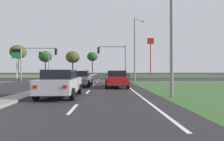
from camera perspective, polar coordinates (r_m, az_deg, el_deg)
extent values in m
plane|color=#282628|center=(34.90, -9.57, -2.53)|extent=(200.00, 200.00, 0.00)
cube|color=#476B38|center=(66.39, -28.79, -1.33)|extent=(35.00, 35.00, 0.01)
cube|color=#2D4C28|center=(62.56, 17.71, -1.41)|extent=(35.00, 35.00, 0.01)
cube|color=gray|center=(16.33, -18.91, -5.14)|extent=(1.20, 22.00, 0.14)
cube|color=gray|center=(59.74, -6.23, -1.41)|extent=(1.20, 36.00, 0.14)
cube|color=silver|center=(7.84, -11.65, -11.22)|extent=(0.14, 2.00, 0.01)
cube|color=silver|center=(13.73, -7.24, -6.39)|extent=(0.14, 2.00, 0.01)
cube|color=silver|center=(19.68, -5.51, -4.46)|extent=(0.14, 2.00, 0.01)
cube|color=silver|center=(25.65, -4.59, -3.42)|extent=(0.14, 2.00, 0.01)
cube|color=silver|center=(31.64, -4.02, -2.78)|extent=(0.14, 2.00, 0.01)
cube|color=silver|center=(16.72, 5.34, -5.24)|extent=(0.14, 24.00, 0.01)
cube|color=silver|center=(27.59, -3.75, -3.18)|extent=(6.40, 0.50, 0.01)
cube|color=silver|center=(31.45, -22.56, -2.79)|extent=(0.70, 2.80, 0.01)
cube|color=silver|center=(31.05, -20.57, -2.83)|extent=(0.70, 2.80, 0.01)
cube|color=silver|center=(30.70, -18.54, -2.86)|extent=(0.70, 2.80, 0.01)
cube|color=silver|center=(30.38, -16.46, -2.89)|extent=(0.70, 2.80, 0.01)
cube|color=silver|center=(30.11, -14.35, -2.92)|extent=(0.70, 2.80, 0.01)
cube|color=silver|center=(29.88, -12.19, -2.94)|extent=(0.70, 2.80, 0.01)
cube|color=#19565B|center=(36.10, 1.70, -1.40)|extent=(4.47, 1.77, 0.68)
cube|color=black|center=(36.10, 1.94, -0.45)|extent=(2.06, 1.56, 0.52)
cube|color=red|center=(35.62, 5.39, -1.31)|extent=(0.04, 0.20, 0.14)
cube|color=red|center=(36.96, 5.14, -1.26)|extent=(0.04, 0.20, 0.14)
cylinder|color=black|center=(35.17, -0.54, -1.98)|extent=(0.64, 0.22, 0.64)
cylinder|color=black|center=(36.94, -0.59, -1.89)|extent=(0.64, 0.22, 0.64)
cylinder|color=black|center=(35.33, 4.10, -1.98)|extent=(0.64, 0.22, 0.64)
cylinder|color=black|center=(37.10, 3.83, -1.88)|extent=(0.64, 0.22, 0.64)
cube|color=navy|center=(60.60, -8.45, -0.86)|extent=(1.74, 4.33, 0.63)
cube|color=black|center=(60.74, -8.43, -0.32)|extent=(1.53, 1.99, 0.52)
cube|color=red|center=(62.69, -7.61, -0.77)|extent=(0.20, 0.04, 0.14)
cube|color=red|center=(62.84, -8.81, -0.77)|extent=(0.20, 0.04, 0.14)
cylinder|color=black|center=(59.13, -7.77, -1.19)|extent=(0.22, 0.64, 0.64)
cylinder|color=black|center=(59.34, -9.44, -1.18)|extent=(0.22, 0.64, 0.64)
cylinder|color=black|center=(61.88, -7.50, -1.13)|extent=(0.22, 0.64, 0.64)
cylinder|color=black|center=(62.09, -9.09, -1.13)|extent=(0.22, 0.64, 0.64)
cube|color=#A31919|center=(17.31, 1.35, -2.88)|extent=(1.80, 4.17, 0.69)
cube|color=black|center=(17.14, 1.38, -0.88)|extent=(1.58, 1.92, 0.52)
cube|color=red|center=(15.18, -0.82, -3.02)|extent=(0.20, 0.04, 0.14)
cube|color=red|center=(15.26, 4.33, -3.00)|extent=(0.20, 0.04, 0.14)
cylinder|color=black|center=(18.64, -1.63, -3.73)|extent=(0.22, 0.64, 0.64)
cylinder|color=black|center=(18.72, 3.90, -3.72)|extent=(0.22, 0.64, 0.64)
cylinder|color=black|center=(15.97, -1.63, -4.36)|extent=(0.22, 0.64, 0.64)
cylinder|color=black|center=(16.07, 4.81, -4.33)|extent=(0.22, 0.64, 0.64)
cube|color=silver|center=(35.00, -16.17, -1.37)|extent=(4.57, 1.84, 0.76)
cube|color=black|center=(34.95, -15.94, -0.32)|extent=(2.10, 1.62, 0.52)
cube|color=red|center=(33.80, -12.69, -1.29)|extent=(0.04, 0.20, 0.14)
cube|color=red|center=(35.17, -12.25, -1.24)|extent=(0.04, 0.20, 0.14)
cylinder|color=black|center=(34.52, -18.91, -2.02)|extent=(0.64, 0.22, 0.64)
cylinder|color=black|center=(36.29, -18.04, -1.92)|extent=(0.64, 0.22, 0.64)
cylinder|color=black|center=(33.77, -14.17, -2.07)|extent=(0.64, 0.22, 0.64)
cylinder|color=black|center=(35.57, -13.52, -1.96)|extent=(0.64, 0.22, 0.64)
cube|color=slate|center=(19.04, -9.42, -2.68)|extent=(1.85, 4.51, 0.64)
cube|color=black|center=(18.87, -9.48, -0.94)|extent=(1.63, 2.08, 0.52)
cube|color=red|center=(16.91, -12.84, -2.80)|extent=(0.20, 0.04, 0.14)
cube|color=red|center=(16.69, -8.08, -2.84)|extent=(0.20, 0.04, 0.14)
cylinder|color=black|center=(20.62, -11.42, -3.38)|extent=(0.22, 0.64, 0.64)
cylinder|color=black|center=(20.39, -6.28, -3.41)|extent=(0.22, 0.64, 0.64)
cylinder|color=black|center=(17.79, -13.02, -3.91)|extent=(0.22, 0.64, 0.64)
cylinder|color=black|center=(17.52, -7.05, -3.97)|extent=(0.22, 0.64, 0.64)
cube|color=#B7B7BC|center=(11.48, -15.18, -4.21)|extent=(1.85, 4.13, 0.74)
cube|color=black|center=(11.30, -15.36, -1.09)|extent=(1.63, 1.90, 0.52)
cube|color=red|center=(9.69, -22.16, -4.55)|extent=(0.20, 0.04, 0.14)
cube|color=red|center=(9.29, -14.00, -4.75)|extent=(0.20, 0.04, 0.14)
cylinder|color=black|center=(13.02, -17.78, -5.34)|extent=(0.22, 0.64, 0.64)
cylinder|color=black|center=(12.63, -9.67, -5.51)|extent=(0.22, 0.64, 0.64)
cylinder|color=black|center=(10.52, -21.83, -6.61)|extent=(0.22, 0.64, 0.64)
cylinder|color=black|center=(10.03, -11.81, -6.94)|extent=(0.22, 0.64, 0.64)
cube|color=#161E47|center=(54.25, -9.28, -0.96)|extent=(1.73, 4.11, 0.63)
cube|color=black|center=(54.39, -9.26, -0.35)|extent=(1.52, 1.89, 0.52)
cube|color=red|center=(56.22, -8.33, -0.86)|extent=(0.20, 0.04, 0.14)
cube|color=red|center=(56.39, -9.66, -0.86)|extent=(0.20, 0.04, 0.14)
cylinder|color=black|center=(52.84, -8.54, -1.33)|extent=(0.22, 0.64, 0.64)
cylinder|color=black|center=(53.08, -10.39, -1.32)|extent=(0.22, 0.64, 0.64)
cylinder|color=black|center=(55.45, -8.21, -1.26)|extent=(0.22, 0.64, 0.64)
cylinder|color=black|center=(55.68, -9.98, -1.26)|extent=(0.22, 0.64, 0.64)
cylinder|color=gray|center=(28.09, 4.06, 2.26)|extent=(0.18, 0.18, 5.29)
cylinder|color=gray|center=(28.16, 0.03, 7.15)|extent=(3.94, 0.12, 0.12)
cube|color=black|center=(28.11, -4.00, 6.08)|extent=(0.26, 0.32, 0.95)
sphere|color=red|center=(28.15, -4.33, 6.69)|extent=(0.20, 0.20, 0.20)
sphere|color=#3A2405|center=(28.12, -4.33, 6.08)|extent=(0.20, 0.20, 0.20)
sphere|color=black|center=(28.09, -4.33, 5.47)|extent=(0.20, 0.20, 0.20)
cylinder|color=gray|center=(30.59, -25.60, 1.85)|extent=(0.18, 0.18, 5.05)
cylinder|color=gray|center=(29.82, -21.18, 6.28)|extent=(5.00, 0.12, 0.12)
cube|color=black|center=(29.03, -16.51, 5.41)|extent=(0.26, 0.32, 0.95)
sphere|color=#360503|center=(29.02, -16.20, 6.00)|extent=(0.20, 0.20, 0.20)
sphere|color=#3A2405|center=(28.99, -16.20, 5.41)|extent=(0.20, 0.20, 0.20)
sphere|color=green|center=(28.97, -16.20, 4.82)|extent=(0.20, 0.20, 0.20)
cylinder|color=gray|center=(42.98, -18.41, 1.51)|extent=(0.18, 0.18, 5.34)
cylinder|color=gray|center=(40.56, -19.52, 5.03)|extent=(0.12, 5.39, 0.12)
cube|color=black|center=(37.97, -20.78, 4.57)|extent=(0.32, 0.26, 0.95)
sphere|color=#360503|center=(37.84, -20.86, 5.05)|extent=(0.20, 0.20, 0.20)
sphere|color=#3A2405|center=(37.82, -20.86, 4.59)|extent=(0.20, 0.20, 0.20)
sphere|color=green|center=(37.79, -20.86, 4.14)|extent=(0.20, 0.20, 0.20)
cylinder|color=gray|center=(11.80, 17.44, 14.57)|extent=(0.20, 0.20, 9.00)
cylinder|color=gray|center=(25.59, 6.83, 6.17)|extent=(0.20, 0.20, 8.57)
cylinder|color=gray|center=(27.00, 8.08, 14.88)|extent=(1.38, 1.20, 0.10)
ellipsoid|color=#B2B2A8|center=(27.63, 9.27, 14.32)|extent=(0.56, 0.28, 0.20)
cylinder|color=#335184|center=(46.62, -7.36, -1.27)|extent=(0.16, 0.16, 0.74)
cylinder|color=maroon|center=(46.61, -7.36, -0.34)|extent=(0.34, 0.34, 0.77)
sphere|color=tan|center=(46.61, -7.36, 0.27)|extent=(0.22, 0.22, 0.22)
cylinder|color=red|center=(54.53, 11.49, 3.14)|extent=(0.28, 0.28, 9.06)
cube|color=red|center=(55.08, 11.49, 8.68)|extent=(1.80, 0.30, 1.60)
torus|color=yellow|center=(55.16, 11.05, 8.67)|extent=(0.96, 0.16, 0.96)
torus|color=yellow|center=(55.33, 11.86, 8.64)|extent=(0.96, 0.16, 0.96)
cylinder|color=silver|center=(40.26, -26.66, 0.55)|extent=(0.24, 0.24, 3.85)
cube|color=#197F33|center=(40.36, -26.66, 4.07)|extent=(1.80, 0.24, 1.10)
cube|color=black|center=(40.43, -26.66, 5.34)|extent=(1.80, 0.24, 0.70)
cylinder|color=#423323|center=(71.64, -26.30, 1.31)|extent=(0.34, 0.34, 6.36)
ellipsoid|color=#4C4728|center=(71.90, -26.30, 5.04)|extent=(5.45, 5.45, 4.63)
cylinder|color=#423323|center=(70.89, -19.36, 0.85)|extent=(0.34, 0.34, 5.19)
ellipsoid|color=#1E421E|center=(71.05, -19.36, 3.95)|extent=(4.55, 4.55, 3.87)
cylinder|color=#423323|center=(67.72, -11.70, 0.77)|extent=(0.37, 0.37, 4.90)
ellipsoid|color=#4C4728|center=(67.88, -11.70, 3.96)|extent=(4.85, 4.85, 4.13)
cylinder|color=#423323|center=(65.63, -5.89, 0.98)|extent=(0.33, 0.33, 5.33)
ellipsoid|color=#285123|center=(65.80, -5.89, 4.18)|extent=(3.69, 3.69, 3.14)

